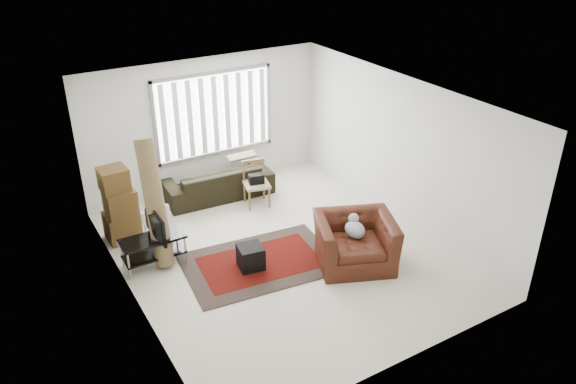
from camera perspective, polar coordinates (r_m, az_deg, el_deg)
name	(u,v)px	position (r m, az deg, el deg)	size (l,w,h in m)	color
room	(266,147)	(9.17, -2.21, 4.62)	(6.00, 6.02, 2.71)	beige
persian_rug	(260,263)	(9.34, -2.86, -7.19)	(2.60, 1.88, 0.02)	black
tv_stand	(153,245)	(9.35, -13.55, -5.29)	(1.04, 0.47, 0.52)	black
tv	(150,225)	(9.15, -13.81, -3.26)	(0.84, 0.11, 0.48)	black
subwoofer	(251,257)	(9.12, -3.81, -6.59)	(0.39, 0.39, 0.39)	black
moving_boxes	(120,207)	(10.10, -16.74, -1.45)	(0.57, 0.53, 1.35)	brown
white_flatpack	(159,226)	(9.95, -13.00, -3.42)	(0.51, 0.07, 0.65)	silver
rolled_rug	(155,203)	(9.19, -13.38, -1.13)	(0.31, 0.31, 2.07)	brown
sofa	(218,177)	(11.29, -7.13, 1.48)	(2.16, 0.93, 0.83)	black
side_chair	(256,182)	(10.89, -3.25, 1.04)	(0.56, 0.56, 0.87)	#90815E
armchair	(355,239)	(9.16, 6.85, -4.72)	(1.57, 1.49, 0.92)	#3E170C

